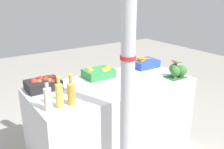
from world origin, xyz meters
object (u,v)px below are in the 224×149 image
object	(u,v)px
carrot_crate	(144,63)
broccoli_pile	(177,71)
juice_bottle_cloudy	(48,98)
apple_crate	(45,83)
juice_bottle_amber	(71,92)
sparrow_bird	(176,62)
orange_crate	(99,73)
juice_bottle_golden	(59,94)
support_pole	(128,71)

from	to	relation	value
carrot_crate	broccoli_pile	world-z (taller)	broccoli_pile
broccoli_pile	juice_bottle_cloudy	world-z (taller)	juice_bottle_cloudy
apple_crate	juice_bottle_amber	size ratio (longest dim) A/B	1.18
juice_bottle_cloudy	sparrow_bird	world-z (taller)	juice_bottle_cloudy
orange_crate	juice_bottle_golden	world-z (taller)	juice_bottle_golden
support_pole	juice_bottle_amber	distance (m)	0.56
juice_bottle_cloudy	juice_bottle_amber	size ratio (longest dim) A/B	0.97
carrot_crate	juice_bottle_golden	xyz separation A→B (m)	(-1.40, -0.49, 0.07)
broccoli_pile	juice_bottle_golden	xyz separation A→B (m)	(-1.43, 0.03, 0.04)
apple_crate	juice_bottle_cloudy	size ratio (longest dim) A/B	1.22
broccoli_pile	sparrow_bird	bearing A→B (deg)	106.45
juice_bottle_golden	sparrow_bird	world-z (taller)	juice_bottle_golden
apple_crate	sparrow_bird	distance (m)	1.47
juice_bottle_golden	carrot_crate	bearing A→B (deg)	19.41
juice_bottle_golden	sparrow_bird	bearing A→B (deg)	-0.08
carrot_crate	juice_bottle_amber	world-z (taller)	juice_bottle_amber
orange_crate	juice_bottle_amber	distance (m)	0.76
support_pole	apple_crate	bearing A→B (deg)	113.66
broccoli_pile	apple_crate	bearing A→B (deg)	159.60
support_pole	juice_bottle_golden	xyz separation A→B (m)	(-0.43, 0.39, -0.23)
support_pole	apple_crate	xyz separation A→B (m)	(-0.39, 0.88, -0.29)
support_pole	apple_crate	distance (m)	1.01
support_pole	orange_crate	xyz separation A→B (m)	(0.26, 0.88, -0.30)
broccoli_pile	juice_bottle_cloudy	xyz separation A→B (m)	(-1.54, 0.03, 0.04)
juice_bottle_golden	broccoli_pile	bearing A→B (deg)	-1.12
juice_bottle_golden	sparrow_bird	xyz separation A→B (m)	(1.43, -0.00, 0.06)
orange_crate	juice_bottle_amber	xyz separation A→B (m)	(-0.58, -0.48, 0.06)
orange_crate	juice_bottle_amber	size ratio (longest dim) A/B	1.18
apple_crate	juice_bottle_cloudy	world-z (taller)	juice_bottle_cloudy
carrot_crate	juice_bottle_golden	bearing A→B (deg)	-160.59
apple_crate	juice_bottle_amber	bearing A→B (deg)	-81.78
juice_bottle_amber	sparrow_bird	xyz separation A→B (m)	(1.31, -0.00, 0.07)
support_pole	sparrow_bird	world-z (taller)	support_pole
carrot_crate	sparrow_bird	world-z (taller)	sparrow_bird
juice_bottle_cloudy	juice_bottle_amber	world-z (taller)	juice_bottle_amber
broccoli_pile	juice_bottle_cloudy	size ratio (longest dim) A/B	0.84
carrot_crate	broccoli_pile	size ratio (longest dim) A/B	1.44
carrot_crate	juice_bottle_amber	distance (m)	1.38
juice_bottle_cloudy	juice_bottle_amber	bearing A→B (deg)	-0.00
apple_crate	juice_bottle_golden	size ratio (longest dim) A/B	1.18
apple_crate	sparrow_bird	size ratio (longest dim) A/B	2.55
apple_crate	juice_bottle_amber	xyz separation A→B (m)	(0.07, -0.49, 0.06)
apple_crate	juice_bottle_golden	bearing A→B (deg)	-94.82
juice_bottle_cloudy	juice_bottle_golden	size ratio (longest dim) A/B	0.97
support_pole	juice_bottle_amber	world-z (taller)	support_pole
orange_crate	broccoli_pile	world-z (taller)	broccoli_pile
support_pole	juice_bottle_cloudy	world-z (taller)	support_pole
apple_crate	support_pole	bearing A→B (deg)	-66.34
carrot_crate	broccoli_pile	distance (m)	0.52
support_pole	broccoli_pile	world-z (taller)	support_pole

